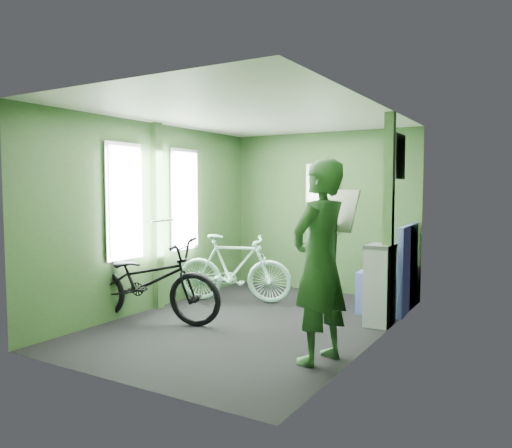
# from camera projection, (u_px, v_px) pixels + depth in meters

# --- Properties ---
(room) EXTENTS (4.00, 4.02, 2.31)m
(room) POSITION_uv_depth(u_px,v_px,m) (250.00, 194.00, 5.53)
(room) COLOR black
(room) RESTS_ON ground
(bicycle_black) EXTENTS (1.89, 1.09, 0.98)m
(bicycle_black) POSITION_uv_depth(u_px,v_px,m) (147.00, 322.00, 5.59)
(bicycle_black) COLOR black
(bicycle_black) RESTS_ON ground
(bicycle_mint) EXTENTS (1.63, 1.04, 0.98)m
(bicycle_mint) POSITION_uv_depth(u_px,v_px,m) (234.00, 303.00, 6.53)
(bicycle_mint) COLOR #A5E8C8
(bicycle_mint) RESTS_ON ground
(passenger) EXTENTS (0.56, 0.77, 1.75)m
(passenger) POSITION_uv_depth(u_px,v_px,m) (319.00, 261.00, 4.26)
(passenger) COLOR #345E33
(passenger) RESTS_ON ground
(waste_box) EXTENTS (0.26, 0.37, 0.89)m
(waste_box) POSITION_uv_depth(u_px,v_px,m) (380.00, 285.00, 5.45)
(waste_box) COLOR gray
(waste_box) RESTS_ON ground
(bench_seat) EXTENTS (0.61, 1.03, 1.05)m
(bench_seat) POSITION_uv_depth(u_px,v_px,m) (390.00, 284.00, 6.22)
(bench_seat) COLOR navy
(bench_seat) RESTS_ON ground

